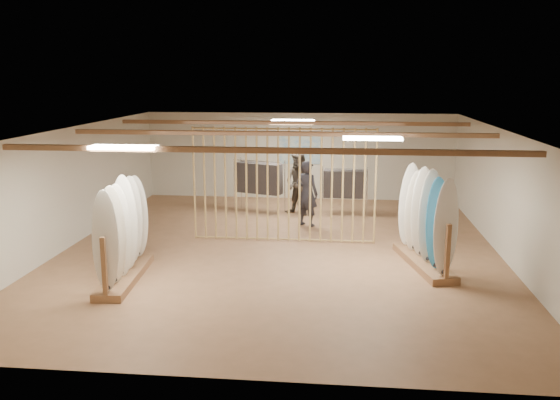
# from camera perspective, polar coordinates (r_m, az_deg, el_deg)

# --- Properties ---
(floor) EXTENTS (12.00, 12.00, 0.00)m
(floor) POSITION_cam_1_polar(r_m,az_deg,el_deg) (13.84, 0.00, -4.86)
(floor) COLOR #976A49
(floor) RESTS_ON ground
(ceiling) EXTENTS (12.00, 12.00, 0.00)m
(ceiling) POSITION_cam_1_polar(r_m,az_deg,el_deg) (13.31, 0.00, 6.76)
(ceiling) COLOR gray
(ceiling) RESTS_ON ground
(wall_back) EXTENTS (12.00, 0.00, 12.00)m
(wall_back) POSITION_cam_1_polar(r_m,az_deg,el_deg) (19.40, 1.85, 4.24)
(wall_back) COLOR beige
(wall_back) RESTS_ON ground
(wall_front) EXTENTS (12.00, 0.00, 12.00)m
(wall_front) POSITION_cam_1_polar(r_m,az_deg,el_deg) (7.76, -4.67, -7.73)
(wall_front) COLOR beige
(wall_front) RESTS_ON ground
(wall_left) EXTENTS (0.00, 12.00, 12.00)m
(wall_left) POSITION_cam_1_polar(r_m,az_deg,el_deg) (14.87, -19.54, 1.17)
(wall_left) COLOR beige
(wall_left) RESTS_ON ground
(wall_right) EXTENTS (0.00, 12.00, 12.00)m
(wall_right) POSITION_cam_1_polar(r_m,az_deg,el_deg) (13.91, 20.94, 0.36)
(wall_right) COLOR beige
(wall_right) RESTS_ON ground
(ceiling_slats) EXTENTS (9.50, 6.12, 0.10)m
(ceiling_slats) POSITION_cam_1_polar(r_m,az_deg,el_deg) (13.31, 0.00, 6.41)
(ceiling_slats) COLOR #916542
(ceiling_slats) RESTS_ON ground
(light_panels) EXTENTS (1.20, 0.35, 0.06)m
(light_panels) POSITION_cam_1_polar(r_m,az_deg,el_deg) (13.31, 0.00, 6.50)
(light_panels) COLOR white
(light_panels) RESTS_ON ground
(bamboo_partition) EXTENTS (4.45, 0.05, 2.78)m
(bamboo_partition) POSITION_cam_1_polar(r_m,az_deg,el_deg) (14.29, 0.33, 1.45)
(bamboo_partition) COLOR tan
(bamboo_partition) RESTS_ON ground
(poster) EXTENTS (1.40, 0.03, 0.90)m
(poster) POSITION_cam_1_polar(r_m,az_deg,el_deg) (19.36, 1.85, 4.82)
(poster) COLOR #367EC0
(poster) RESTS_ON ground
(rack_left) EXTENTS (0.76, 2.55, 2.03)m
(rack_left) POSITION_cam_1_polar(r_m,az_deg,el_deg) (12.11, -14.84, -4.33)
(rack_left) COLOR #916542
(rack_left) RESTS_ON floor
(rack_right) EXTENTS (1.11, 2.61, 2.05)m
(rack_right) POSITION_cam_1_polar(r_m,az_deg,el_deg) (12.92, 13.78, -3.21)
(rack_right) COLOR #916542
(rack_right) RESTS_ON floor
(clothing_rack_a) EXTENTS (1.41, 0.81, 1.57)m
(clothing_rack_a) POSITION_cam_1_polar(r_m,az_deg,el_deg) (17.45, -2.01, 2.12)
(clothing_rack_a) COLOR silver
(clothing_rack_a) RESTS_ON floor
(clothing_rack_b) EXTENTS (1.30, 0.34, 1.40)m
(clothing_rack_b) POSITION_cam_1_polar(r_m,az_deg,el_deg) (17.24, 6.23, 1.54)
(clothing_rack_b) COLOR silver
(clothing_rack_b) RESTS_ON floor
(shopper_a) EXTENTS (0.88, 0.79, 2.01)m
(shopper_a) POSITION_cam_1_polar(r_m,az_deg,el_deg) (15.87, 2.61, 1.06)
(shopper_a) COLOR #27262D
(shopper_a) RESTS_ON floor
(shopper_b) EXTENTS (1.26, 1.16, 2.10)m
(shopper_b) POSITION_cam_1_polar(r_m,az_deg,el_deg) (17.10, 1.87, 2.00)
(shopper_b) COLOR #403831
(shopper_b) RESTS_ON floor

